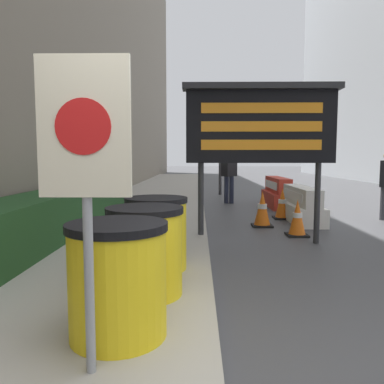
{
  "coord_description": "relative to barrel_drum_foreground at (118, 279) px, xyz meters",
  "views": [
    {
      "loc": [
        -0.16,
        -2.16,
        1.49
      ],
      "look_at": [
        -0.32,
        7.32,
        0.61
      ],
      "focal_mm": 35.0,
      "sensor_mm": 36.0,
      "label": 1
    }
  ],
  "objects": [
    {
      "name": "hedge_strip",
      "position": [
        -1.91,
        3.98,
        -0.06
      ],
      "size": [
        0.9,
        7.94,
        0.75
      ],
      "color": "#1E421E",
      "rests_on": "sidewalk_left"
    },
    {
      "name": "jersey_barrier_red_striped",
      "position": [
        3.01,
        8.6,
        -0.19
      ],
      "size": [
        0.64,
        2.09,
        0.89
      ],
      "color": "red",
      "rests_on": "ground_plane"
    },
    {
      "name": "barrel_drum_back",
      "position": [
        0.09,
        1.73,
        0.0
      ],
      "size": [
        0.75,
        0.75,
        0.87
      ],
      "color": "yellow",
      "rests_on": "sidewalk_left"
    },
    {
      "name": "message_board",
      "position": [
        1.65,
        3.72,
        1.45
      ],
      "size": [
        2.63,
        0.36,
        2.71
      ],
      "color": "#28282B",
      "rests_on": "ground_plane"
    },
    {
      "name": "traffic_cone_near",
      "position": [
        2.65,
        6.33,
        -0.22
      ],
      "size": [
        0.42,
        0.42,
        0.75
      ],
      "color": "black",
      "rests_on": "ground_plane"
    },
    {
      "name": "traffic_cone_far",
      "position": [
        2.48,
        4.32,
        -0.24
      ],
      "size": [
        0.39,
        0.39,
        0.7
      ],
      "color": "black",
      "rests_on": "ground_plane"
    },
    {
      "name": "barrel_drum_middle",
      "position": [
        0.08,
        0.86,
        0.0
      ],
      "size": [
        0.75,
        0.75,
        0.87
      ],
      "color": "yellow",
      "rests_on": "sidewalk_left"
    },
    {
      "name": "pedestrian_worker",
      "position": [
        1.6,
        9.39,
        0.49
      ],
      "size": [
        0.54,
        0.54,
        1.82
      ],
      "rotation": [
        0.0,
        0.0,
        0.78
      ],
      "color": "#23283D",
      "rests_on": "ground_plane"
    },
    {
      "name": "warning_sign",
      "position": [
        -0.07,
        -0.5,
        0.92
      ],
      "size": [
        0.55,
        0.08,
        1.94
      ],
      "color": "gray",
      "rests_on": "sidewalk_left"
    },
    {
      "name": "jersey_barrier_white",
      "position": [
        3.01,
        5.99,
        -0.23
      ],
      "size": [
        0.63,
        2.05,
        0.81
      ],
      "color": "silver",
      "rests_on": "ground_plane"
    },
    {
      "name": "traffic_light_near_curb",
      "position": [
        1.48,
        12.08,
        2.41
      ],
      "size": [
        0.28,
        0.44,
        4.14
      ],
      "color": "#2D2D30",
      "rests_on": "ground_plane"
    },
    {
      "name": "traffic_cone_mid",
      "position": [
        1.99,
        5.3,
        -0.21
      ],
      "size": [
        0.43,
        0.43,
        0.77
      ],
      "color": "black",
      "rests_on": "ground_plane"
    },
    {
      "name": "barrel_drum_foreground",
      "position": [
        0.0,
        0.0,
        0.0
      ],
      "size": [
        0.75,
        0.75,
        0.87
      ],
      "color": "yellow",
      "rests_on": "sidewalk_left"
    }
  ]
}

